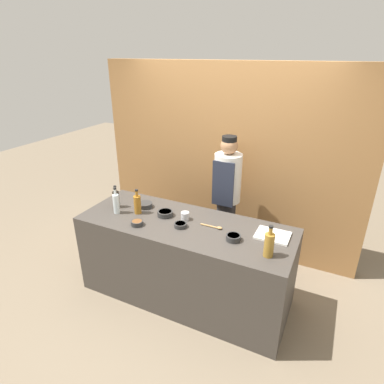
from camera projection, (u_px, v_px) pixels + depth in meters
ground_plane at (186, 293)px, 3.59m from camera, size 14.00×14.00×0.00m
cabinet_wall at (227, 161)px, 4.09m from camera, size 3.39×0.18×2.40m
counter at (185, 260)px, 3.41m from camera, size 2.20×0.83×0.90m
sauce_bowl_white at (233, 237)px, 2.93m from camera, size 0.14×0.14×0.05m
sauce_bowl_brown at (137, 223)px, 3.19m from camera, size 0.12×0.12×0.05m
sauce_bowl_red at (180, 225)px, 3.16m from camera, size 0.12×0.12×0.04m
sauce_bowl_yellow at (145, 205)px, 3.55m from camera, size 0.16×0.16×0.05m
sauce_bowl_green at (165, 213)px, 3.37m from camera, size 0.16×0.16×0.05m
cutting_board at (273, 235)px, 3.00m from camera, size 0.31×0.25×0.02m
bottle_amber at (137, 204)px, 3.39m from camera, size 0.08×0.08×0.27m
bottle_vinegar at (269, 244)px, 2.67m from camera, size 0.08×0.08×0.29m
bottle_clear at (116, 203)px, 3.40m from camera, size 0.07×0.07×0.29m
bottle_soy at (116, 199)px, 3.53m from camera, size 0.07×0.07×0.25m
cup_steel at (185, 216)px, 3.29m from camera, size 0.08×0.08×0.08m
wooden_spoon at (214, 227)px, 3.15m from camera, size 0.23×0.04×0.02m
chef_center at (227, 198)px, 3.80m from camera, size 0.32×0.32×1.64m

